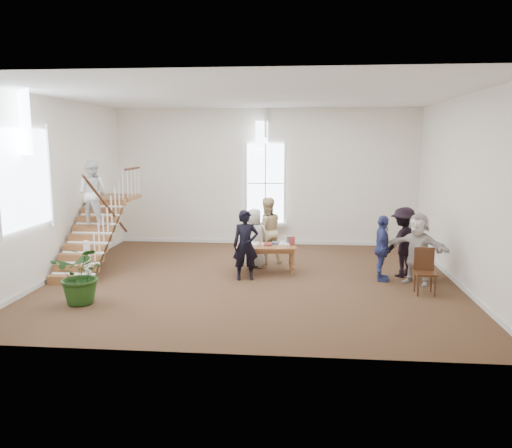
# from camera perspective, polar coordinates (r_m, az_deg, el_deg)

# --- Properties ---
(ground) EXTENTS (10.00, 10.00, 0.00)m
(ground) POSITION_cam_1_polar(r_m,az_deg,el_deg) (12.60, -0.41, -6.32)
(ground) COLOR #472A1C
(ground) RESTS_ON ground
(room_shell) EXTENTS (10.49, 10.00, 10.00)m
(room_shell) POSITION_cam_1_polar(r_m,az_deg,el_deg) (16.78, 1.06, -0.96)
(room_shell) COLOR white
(room_shell) RESTS_ON ground
(staircase) EXTENTS (1.10, 4.10, 2.92)m
(staircase) POSITION_cam_1_polar(r_m,az_deg,el_deg) (14.08, -17.99, 1.62)
(staircase) COLOR brown
(staircase) RESTS_ON ground
(library_table) EXTENTS (1.66, 0.98, 0.80)m
(library_table) POSITION_cam_1_polar(r_m,az_deg,el_deg) (13.03, 1.15, -2.82)
(library_table) COLOR brown
(library_table) RESTS_ON ground
(police_officer) EXTENTS (0.71, 0.54, 1.75)m
(police_officer) POSITION_cam_1_polar(r_m,az_deg,el_deg) (12.38, -1.20, -2.43)
(police_officer) COLOR black
(police_officer) RESTS_ON ground
(elderly_woman) EXTENTS (0.87, 0.65, 1.63)m
(elderly_woman) POSITION_cam_1_polar(r_m,az_deg,el_deg) (13.60, -0.19, -1.62)
(elderly_woman) COLOR beige
(elderly_woman) RESTS_ON ground
(person_yellow) EXTENTS (1.10, 0.98, 1.88)m
(person_yellow) POSITION_cam_1_polar(r_m,az_deg,el_deg) (14.04, 1.22, -0.75)
(person_yellow) COLOR beige
(person_yellow) RESTS_ON ground
(woman_cluster_a) EXTENTS (0.51, 1.00, 1.64)m
(woman_cluster_a) POSITION_cam_1_polar(r_m,az_deg,el_deg) (12.67, 14.21, -2.71)
(woman_cluster_a) COLOR navy
(woman_cluster_a) RESTS_ON ground
(woman_cluster_b) EXTENTS (1.32, 1.21, 1.79)m
(woman_cluster_b) POSITION_cam_1_polar(r_m,az_deg,el_deg) (13.20, 16.50, -2.00)
(woman_cluster_b) COLOR black
(woman_cluster_b) RESTS_ON ground
(woman_cluster_c) EXTENTS (1.62, 1.32, 1.73)m
(woman_cluster_c) POSITION_cam_1_polar(r_m,az_deg,el_deg) (12.62, 17.97, -2.70)
(woman_cluster_c) COLOR beige
(woman_cluster_c) RESTS_ON ground
(floor_plant) EXTENTS (1.16, 1.01, 1.28)m
(floor_plant) POSITION_cam_1_polar(r_m,az_deg,el_deg) (11.21, -19.25, -5.46)
(floor_plant) COLOR #1C3E13
(floor_plant) RESTS_ON ground
(side_chair) EXTENTS (0.46, 0.46, 1.04)m
(side_chair) POSITION_cam_1_polar(r_m,az_deg,el_deg) (11.95, 18.72, -4.80)
(side_chair) COLOR #341F0E
(side_chair) RESTS_ON ground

